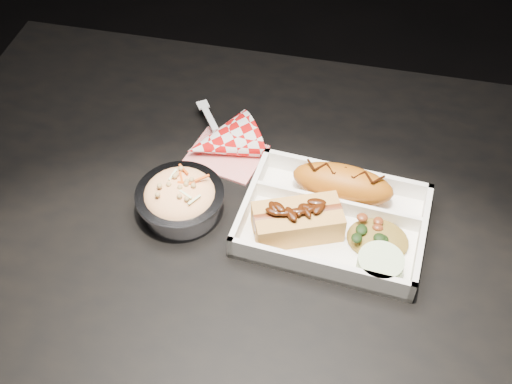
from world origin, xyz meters
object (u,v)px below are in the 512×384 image
Objects in this scene: dining_table at (295,270)px; foil_coleslaw_cup at (180,198)px; food_tray at (333,223)px; napkin_fork at (221,143)px; hotdog at (298,219)px; fried_pastry at (343,184)px.

foil_coleslaw_cup is at bearing 178.50° from dining_table.
food_tray is at bearing 25.36° from dining_table.
food_tray is 0.22m from napkin_fork.
napkin_fork reaches higher than hotdog.
food_tray is 1.99× the size of hotdog.
napkin_fork reaches higher than dining_table.
napkin_fork is (-0.15, 0.14, 0.11)m from dining_table.
food_tray is at bearing 24.94° from napkin_fork.
foil_coleslaw_cup is (-0.22, -0.02, 0.02)m from food_tray.
dining_table is 0.12m from hotdog.
food_tray is at bearing 4.46° from foil_coleslaw_cup.
fried_pastry is at bearing 18.07° from foil_coleslaw_cup.
hotdog reaches higher than fried_pastry.
napkin_fork is at bearing 153.39° from food_tray.
napkin_fork is (0.03, 0.13, -0.01)m from foil_coleslaw_cup.
napkin_fork is at bearing 162.75° from fried_pastry.
food_tray is (0.04, 0.02, 0.10)m from dining_table.
foil_coleslaw_cup is at bearing -161.93° from fried_pastry.
hotdog is at bearing -123.39° from fried_pastry.
hotdog is (-0.05, -0.02, 0.02)m from food_tray.
dining_table is 0.15m from fried_pastry.
dining_table is at bearing 12.96° from napkin_fork.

